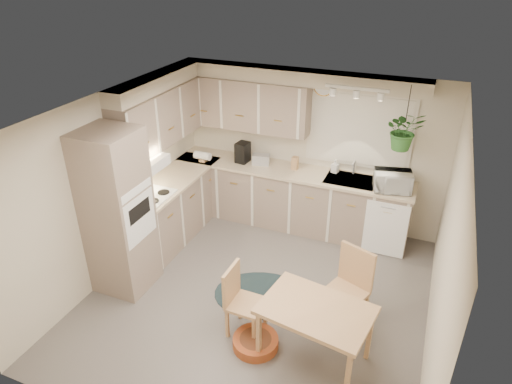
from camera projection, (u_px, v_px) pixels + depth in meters
floor at (258, 296)px, 5.73m from camera, size 4.20×4.20×0.00m
ceiling at (258, 112)px, 4.60m from camera, size 4.20×4.20×0.00m
wall_back at (310, 148)px, 6.88m from camera, size 4.00×0.04×2.40m
wall_front at (155, 346)px, 3.45m from camera, size 4.00×0.04×2.40m
wall_left at (113, 184)px, 5.83m from camera, size 0.04×4.20×2.40m
wall_right at (446, 254)px, 4.50m from camera, size 0.04×4.20×2.40m
base_cab_left at (174, 208)px, 6.80m from camera, size 0.60×1.85×0.90m
base_cab_back at (289, 198)px, 7.06m from camera, size 3.60×0.60×0.90m
counter_left at (172, 180)px, 6.58m from camera, size 0.64×1.89×0.04m
counter_back at (290, 171)px, 6.83m from camera, size 3.64×0.64×0.04m
oven_stack at (118, 213)px, 5.49m from camera, size 0.65×0.65×2.10m
wall_oven_face at (140, 218)px, 5.38m from camera, size 0.02×0.56×0.58m
upper_cab_left at (163, 116)px, 6.30m from camera, size 0.35×2.00×0.75m
upper_cab_back at (244, 104)px, 6.78m from camera, size 2.00×0.35×0.75m
soffit_left at (158, 81)px, 6.09m from camera, size 0.30×2.00×0.20m
soffit_back at (297, 77)px, 6.31m from camera, size 3.60×0.30×0.20m
cooktop at (150, 196)px, 6.09m from camera, size 0.52×0.58×0.02m
range_hood at (145, 165)px, 5.89m from camera, size 0.40×0.60×0.14m
window_blinds at (359, 130)px, 6.44m from camera, size 1.40×0.02×1.00m
window_frame at (359, 130)px, 6.45m from camera, size 1.50×0.02×1.10m
sink at (350, 182)px, 6.55m from camera, size 0.70×0.48×0.10m
dishwasher_front at (385, 230)px, 6.32m from camera, size 0.58×0.02×0.83m
track_light_bar at (357, 88)px, 5.67m from camera, size 0.80×0.04×0.04m
wall_clock at (324, 86)px, 6.35m from camera, size 0.30×0.03×0.30m
dining_table at (314, 334)px, 4.71m from camera, size 1.20×0.90×0.69m
chair_left at (246, 302)px, 5.01m from camera, size 0.41×0.41×0.85m
chair_back at (345, 292)px, 5.08m from camera, size 0.58×0.58×0.97m
braided_rug at (261, 294)px, 5.75m from camera, size 1.39×1.19×0.01m
pet_bed at (256, 342)px, 4.98m from camera, size 0.53×0.53×0.12m
microwave at (393, 179)px, 6.17m from camera, size 0.55×0.38×0.33m
soap_bottle at (335, 170)px, 6.72m from camera, size 0.14×0.23×0.10m
hanging_plant at (404, 135)px, 5.85m from camera, size 0.62×0.65×0.41m
coffee_maker at (243, 152)px, 7.01m from camera, size 0.20×0.23×0.31m
toaster at (261, 159)px, 6.97m from camera, size 0.28×0.20×0.16m
knife_block at (295, 163)px, 6.81m from camera, size 0.10×0.10×0.20m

